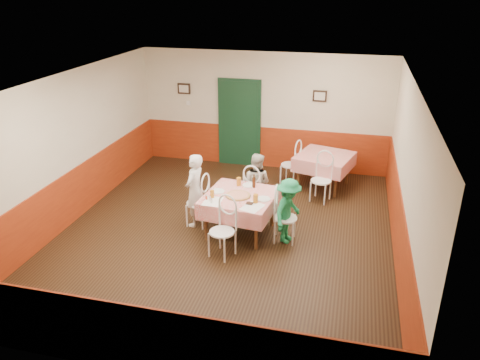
% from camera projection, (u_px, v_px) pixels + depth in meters
% --- Properties ---
extents(floor, '(7.00, 7.00, 0.00)m').
position_uv_depth(floor, '(226.00, 233.00, 8.65)').
color(floor, black).
rests_on(floor, ground).
extents(ceiling, '(7.00, 7.00, 0.00)m').
position_uv_depth(ceiling, '(224.00, 81.00, 7.54)').
color(ceiling, white).
rests_on(ceiling, back_wall).
extents(back_wall, '(6.00, 0.10, 2.80)m').
position_uv_depth(back_wall, '(264.00, 111.00, 11.21)').
color(back_wall, beige).
rests_on(back_wall, ground).
extents(front_wall, '(6.00, 0.10, 2.80)m').
position_uv_depth(front_wall, '(137.00, 277.00, 4.97)').
color(front_wall, beige).
rests_on(front_wall, ground).
extents(left_wall, '(0.10, 7.00, 2.80)m').
position_uv_depth(left_wall, '(71.00, 148.00, 8.76)').
color(left_wall, beige).
rests_on(left_wall, ground).
extents(right_wall, '(0.10, 7.00, 2.80)m').
position_uv_depth(right_wall, '(407.00, 178.00, 7.43)').
color(right_wall, beige).
rests_on(right_wall, ground).
extents(wainscot_back, '(6.00, 0.03, 1.00)m').
position_uv_depth(wainscot_back, '(263.00, 147.00, 11.56)').
color(wainscot_back, maroon).
rests_on(wainscot_back, ground).
extents(wainscot_front, '(6.00, 0.03, 1.00)m').
position_uv_depth(wainscot_front, '(144.00, 342.00, 5.34)').
color(wainscot_front, maroon).
rests_on(wainscot_front, ground).
extents(wainscot_left, '(0.03, 7.00, 1.00)m').
position_uv_depth(wainscot_left, '(78.00, 192.00, 9.11)').
color(wainscot_left, maroon).
rests_on(wainscot_left, ground).
extents(wainscot_right, '(0.03, 7.00, 1.00)m').
position_uv_depth(wainscot_right, '(398.00, 228.00, 7.79)').
color(wainscot_right, maroon).
rests_on(wainscot_right, ground).
extents(door, '(0.96, 0.06, 2.10)m').
position_uv_depth(door, '(239.00, 124.00, 11.44)').
color(door, black).
rests_on(door, ground).
extents(picture_left, '(0.32, 0.03, 0.26)m').
position_uv_depth(picture_left, '(184.00, 89.00, 11.43)').
color(picture_left, black).
rests_on(picture_left, back_wall).
extents(picture_right, '(0.32, 0.03, 0.26)m').
position_uv_depth(picture_right, '(320.00, 96.00, 10.71)').
color(picture_right, black).
rests_on(picture_right, back_wall).
extents(thermostat, '(0.10, 0.03, 0.10)m').
position_uv_depth(thermostat, '(188.00, 103.00, 11.55)').
color(thermostat, white).
rests_on(thermostat, back_wall).
extents(main_table, '(1.35, 1.35, 0.77)m').
position_uv_depth(main_table, '(240.00, 214.00, 8.52)').
color(main_table, red).
rests_on(main_table, ground).
extents(second_table, '(1.38, 1.38, 0.77)m').
position_uv_depth(second_table, '(324.00, 171.00, 10.43)').
color(second_table, red).
rests_on(second_table, ground).
extents(chair_left, '(0.46, 0.46, 0.90)m').
position_uv_depth(chair_left, '(198.00, 203.00, 8.77)').
color(chair_left, white).
rests_on(chair_left, ground).
extents(chair_right, '(0.44, 0.44, 0.90)m').
position_uv_depth(chair_right, '(285.00, 218.00, 8.22)').
color(chair_right, white).
rests_on(chair_right, ground).
extents(chair_far, '(0.50, 0.50, 0.90)m').
position_uv_depth(chair_far, '(255.00, 192.00, 9.22)').
color(chair_far, white).
rests_on(chair_far, ground).
extents(chair_near, '(0.54, 0.54, 0.90)m').
position_uv_depth(chair_near, '(222.00, 232.00, 7.76)').
color(chair_near, white).
rests_on(chair_near, ground).
extents(chair_second_a, '(0.52, 0.52, 0.90)m').
position_uv_depth(chair_second_a, '(290.00, 165.00, 10.56)').
color(chair_second_a, white).
rests_on(chair_second_a, ground).
extents(chair_second_b, '(0.52, 0.52, 0.90)m').
position_uv_depth(chair_second_b, '(321.00, 181.00, 9.73)').
color(chair_second_b, white).
rests_on(chair_second_b, ground).
extents(pizza, '(0.48, 0.48, 0.03)m').
position_uv_depth(pizza, '(238.00, 195.00, 8.32)').
color(pizza, '#B74723').
rests_on(pizza, main_table).
extents(plate_left, '(0.28, 0.28, 0.01)m').
position_uv_depth(plate_left, '(218.00, 191.00, 8.50)').
color(plate_left, white).
rests_on(plate_left, main_table).
extents(plate_right, '(0.28, 0.28, 0.01)m').
position_uv_depth(plate_right, '(263.00, 199.00, 8.20)').
color(plate_right, white).
rests_on(plate_right, main_table).
extents(plate_far, '(0.28, 0.28, 0.01)m').
position_uv_depth(plate_far, '(249.00, 185.00, 8.75)').
color(plate_far, white).
rests_on(plate_far, main_table).
extents(glass_a, '(0.08, 0.08, 0.14)m').
position_uv_depth(glass_a, '(212.00, 194.00, 8.25)').
color(glass_a, '#BF7219').
rests_on(glass_a, main_table).
extents(glass_b, '(0.09, 0.09, 0.16)m').
position_uv_depth(glass_b, '(256.00, 199.00, 8.05)').
color(glass_b, '#BF7219').
rests_on(glass_b, main_table).
extents(glass_c, '(0.09, 0.09, 0.16)m').
position_uv_depth(glass_c, '(239.00, 182.00, 8.73)').
color(glass_c, '#BF7219').
rests_on(glass_c, main_table).
extents(beer_bottle, '(0.07, 0.07, 0.23)m').
position_uv_depth(beer_bottle, '(254.00, 182.00, 8.63)').
color(beer_bottle, '#381C0A').
rests_on(beer_bottle, main_table).
extents(shaker_a, '(0.04, 0.04, 0.09)m').
position_uv_depth(shaker_a, '(210.00, 198.00, 8.13)').
color(shaker_a, silver).
rests_on(shaker_a, main_table).
extents(shaker_b, '(0.04, 0.04, 0.09)m').
position_uv_depth(shaker_b, '(211.00, 201.00, 8.05)').
color(shaker_b, silver).
rests_on(shaker_b, main_table).
extents(shaker_c, '(0.04, 0.04, 0.09)m').
position_uv_depth(shaker_c, '(206.00, 197.00, 8.18)').
color(shaker_c, '#B23319').
rests_on(shaker_c, main_table).
extents(menu_left, '(0.31, 0.41, 0.00)m').
position_uv_depth(menu_left, '(213.00, 201.00, 8.13)').
color(menu_left, white).
rests_on(menu_left, main_table).
extents(menu_right, '(0.41, 0.48, 0.00)m').
position_uv_depth(menu_right, '(253.00, 207.00, 7.92)').
color(menu_right, white).
rests_on(menu_right, main_table).
extents(wallet, '(0.12, 0.10, 0.02)m').
position_uv_depth(wallet, '(250.00, 203.00, 8.03)').
color(wallet, black).
rests_on(wallet, main_table).
extents(diner_left, '(0.41, 0.56, 1.41)m').
position_uv_depth(diner_left, '(195.00, 190.00, 8.68)').
color(diner_left, gray).
rests_on(diner_left, ground).
extents(diner_far, '(0.68, 0.58, 1.24)m').
position_uv_depth(diner_far, '(256.00, 183.00, 9.20)').
color(diner_far, gray).
rests_on(diner_far, ground).
extents(diner_right, '(0.65, 0.87, 1.19)m').
position_uv_depth(diner_right, '(288.00, 211.00, 8.14)').
color(diner_right, gray).
rests_on(diner_right, ground).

